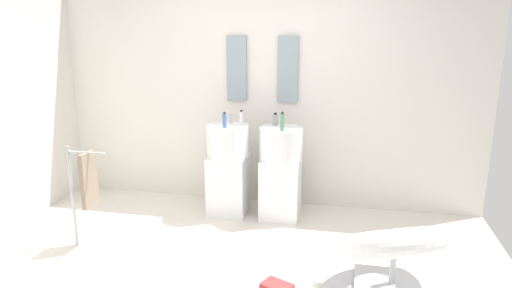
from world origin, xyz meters
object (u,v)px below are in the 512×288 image
at_px(magazine_red, 277,286).
at_px(soap_bottle_blue, 225,121).
at_px(towel_rack, 86,182).
at_px(soap_bottle_white, 241,118).
at_px(coffee_mug, 317,285).
at_px(pedestal_sink_left, 228,168).
at_px(pedestal_sink_right, 281,171).
at_px(soap_bottle_grey, 275,120).
at_px(lounge_chair, 394,249).
at_px(soap_bottle_green, 282,122).

height_order(magazine_red, soap_bottle_blue, soap_bottle_blue).
relative_size(towel_rack, soap_bottle_white, 6.22).
distance_m(coffee_mug, soap_bottle_white, 1.99).
height_order(pedestal_sink_left, towel_rack, pedestal_sink_left).
bearing_deg(soap_bottle_white, magazine_red, -66.84).
xyz_separation_m(pedestal_sink_right, coffee_mug, (0.50, -1.36, -0.46)).
relative_size(pedestal_sink_left, coffee_mug, 12.04).
relative_size(magazine_red, coffee_mug, 2.57).
xyz_separation_m(pedestal_sink_left, soap_bottle_blue, (0.00, -0.12, 0.54)).
height_order(coffee_mug, soap_bottle_blue, soap_bottle_blue).
distance_m(pedestal_sink_right, soap_bottle_grey, 0.54).
bearing_deg(soap_bottle_blue, soap_bottle_grey, 26.70).
height_order(towel_rack, magazine_red, towel_rack).
bearing_deg(pedestal_sink_right, towel_rack, -146.96).
xyz_separation_m(lounge_chair, soap_bottle_blue, (-1.62, 1.10, 0.70)).
height_order(soap_bottle_green, soap_bottle_grey, soap_bottle_green).
relative_size(towel_rack, soap_bottle_blue, 5.82).
bearing_deg(magazine_red, soap_bottle_grey, 124.51).
distance_m(soap_bottle_white, soap_bottle_grey, 0.36).
relative_size(soap_bottle_blue, soap_bottle_green, 0.85).
xyz_separation_m(coffee_mug, soap_bottle_white, (-0.94, 1.45, 0.99)).
bearing_deg(pedestal_sink_left, coffee_mug, -51.88).
distance_m(magazine_red, soap_bottle_green, 1.62).
bearing_deg(soap_bottle_blue, coffee_mug, -49.25).
bearing_deg(soap_bottle_grey, pedestal_sink_right, -54.76).
distance_m(pedestal_sink_left, soap_bottle_white, 0.55).
xyz_separation_m(pedestal_sink_right, magazine_red, (0.19, -1.39, -0.48)).
height_order(lounge_chair, soap_bottle_blue, soap_bottle_blue).
distance_m(towel_rack, soap_bottle_white, 1.66).
relative_size(pedestal_sink_right, soap_bottle_blue, 6.56).
xyz_separation_m(soap_bottle_white, soap_bottle_grey, (0.36, 0.03, -0.01)).
height_order(soap_bottle_blue, soap_bottle_white, soap_bottle_blue).
bearing_deg(soap_bottle_green, soap_bottle_blue, 177.58).
xyz_separation_m(pedestal_sink_left, pedestal_sink_right, (0.57, 0.00, 0.00)).
bearing_deg(magazine_red, soap_bottle_green, 121.60).
height_order(magazine_red, soap_bottle_green, soap_bottle_green).
xyz_separation_m(towel_rack, soap_bottle_blue, (1.03, 0.91, 0.42)).
relative_size(pedestal_sink_left, pedestal_sink_right, 1.00).
xyz_separation_m(towel_rack, soap_bottle_grey, (1.51, 1.15, 0.40)).
bearing_deg(soap_bottle_green, pedestal_sink_right, 101.54).
bearing_deg(soap_bottle_green, soap_bottle_grey, 113.08).
bearing_deg(towel_rack, lounge_chair, -4.09).
distance_m(pedestal_sink_right, soap_bottle_white, 0.69).
relative_size(magazine_red, soap_bottle_blue, 1.40).
xyz_separation_m(soap_bottle_blue, soap_bottle_white, (0.12, 0.21, -0.01)).
distance_m(lounge_chair, soap_bottle_grey, 1.89).
distance_m(pedestal_sink_left, lounge_chair, 2.04).
distance_m(lounge_chair, magazine_red, 0.94).
distance_m(towel_rack, soap_bottle_grey, 1.94).
bearing_deg(towel_rack, soap_bottle_grey, 37.39).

